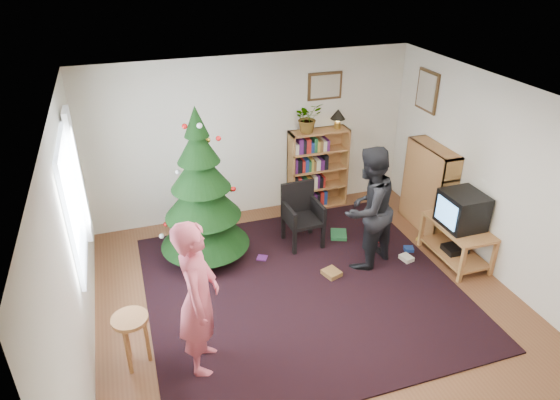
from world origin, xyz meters
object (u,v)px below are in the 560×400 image
object	(u,v)px
picture_back	(325,86)
bookshelf_right	(429,187)
table_lamp	(338,115)
bookshelf_back	(318,168)
potted_plant	(308,118)
christmas_tree	(202,200)
crt_tv	(462,210)
stool	(131,328)
tv_stand	(457,239)
person_by_chair	(368,209)
armchair	(301,212)
person_standing	(198,298)
picture_right	(427,91)

from	to	relation	value
picture_back	bookshelf_right	bearing A→B (deg)	-47.18
picture_back	table_lamp	bearing A→B (deg)	-36.83
bookshelf_back	potted_plant	world-z (taller)	potted_plant
christmas_tree	bookshelf_back	distance (m)	2.27
bookshelf_right	crt_tv	distance (m)	0.95
potted_plant	stool	bearing A→B (deg)	-137.57
bookshelf_right	stool	world-z (taller)	bookshelf_right
bookshelf_back	tv_stand	xyz separation A→B (m)	(1.19, -2.09, -0.33)
christmas_tree	potted_plant	distance (m)	2.17
table_lamp	crt_tv	bearing A→B (deg)	-66.99
table_lamp	picture_back	bearing A→B (deg)	143.17
crt_tv	stool	bearing A→B (deg)	-172.46
bookshelf_back	potted_plant	bearing A→B (deg)	180.00
person_by_chair	armchair	bearing A→B (deg)	-77.98
stool	potted_plant	xyz separation A→B (m)	(2.91, 2.66, 1.05)
picture_back	crt_tv	world-z (taller)	picture_back
crt_tv	person_by_chair	xyz separation A→B (m)	(-1.22, 0.32, 0.06)
person_standing	picture_right	bearing A→B (deg)	-43.84
picture_right	person_standing	size ratio (longest dim) A/B	0.35
picture_right	potted_plant	bearing A→B (deg)	160.27
picture_back	armchair	bearing A→B (deg)	-124.98
picture_back	bookshelf_back	bearing A→B (deg)	-131.57
tv_stand	armchair	distance (m)	2.16
person_by_chair	stool	bearing A→B (deg)	-9.42
bookshelf_right	stool	distance (m)	4.67
bookshelf_back	picture_right	bearing A→B (deg)	-22.21
tv_stand	person_by_chair	world-z (taller)	person_by_chair
christmas_tree	bookshelf_right	distance (m)	3.36
tv_stand	table_lamp	size ratio (longest dim) A/B	3.15
bookshelf_back	picture_back	bearing A→B (deg)	48.43
tv_stand	armchair	xyz separation A→B (m)	(-1.84, 1.12, 0.15)
bookshelf_right	person_standing	bearing A→B (deg)	114.73
christmas_tree	tv_stand	xyz separation A→B (m)	(3.23, -1.12, -0.58)
bookshelf_right	stool	xyz separation A→B (m)	(-4.42, -1.51, -0.19)
potted_plant	crt_tv	bearing A→B (deg)	-56.41
christmas_tree	bookshelf_right	world-z (taller)	christmas_tree
christmas_tree	table_lamp	world-z (taller)	christmas_tree
tv_stand	person_standing	bearing A→B (deg)	-167.76
armchair	bookshelf_back	bearing A→B (deg)	53.63
christmas_tree	table_lamp	distance (m)	2.60
crt_tv	picture_right	bearing A→B (deg)	80.24
armchair	table_lamp	size ratio (longest dim) A/B	2.89
stool	person_by_chair	world-z (taller)	person_by_chair
bookshelf_right	crt_tv	xyz separation A→B (m)	(-0.12, -0.94, 0.12)
armchair	table_lamp	xyz separation A→B (m)	(0.95, 0.97, 1.03)
christmas_tree	armchair	world-z (taller)	christmas_tree
crt_tv	potted_plant	distance (m)	2.61
picture_right	potted_plant	world-z (taller)	picture_right
crt_tv	stool	xyz separation A→B (m)	(-4.29, -0.57, -0.31)
person_standing	bookshelf_right	bearing A→B (deg)	-49.59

